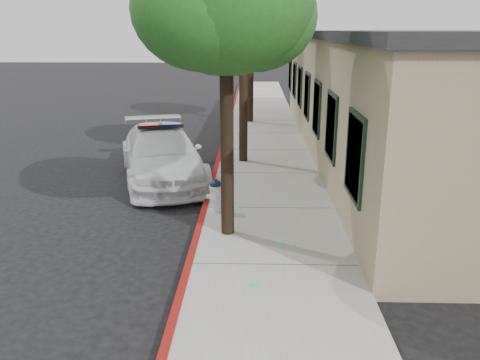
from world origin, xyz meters
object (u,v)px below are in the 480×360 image
object	(u,v)px
clapboard_building	(413,95)
street_tree_far	(252,14)
fire_hydrant	(216,195)
police_car	(162,154)
street_tree_mid	(244,7)
street_tree_near	(226,6)

from	to	relation	value
clapboard_building	street_tree_far	xyz separation A→B (m)	(-5.60, 5.67, 2.79)
clapboard_building	fire_hydrant	size ratio (longest dim) A/B	26.73
police_car	street_tree_mid	xyz separation A→B (m)	(2.36, 1.77, 4.14)
clapboard_building	street_tree_near	bearing A→B (deg)	-128.34
street_tree_mid	clapboard_building	bearing A→B (deg)	14.76
clapboard_building	police_car	world-z (taller)	clapboard_building
street_tree_mid	fire_hydrant	bearing A→B (deg)	-96.71
clapboard_building	street_tree_mid	size ratio (longest dim) A/B	3.30
clapboard_building	fire_hydrant	distance (m)	9.04
street_tree_near	fire_hydrant	bearing A→B (deg)	105.44
clapboard_building	police_car	size ratio (longest dim) A/B	3.63
street_tree_near	street_tree_mid	bearing A→B (deg)	88.15
police_car	street_tree_far	world-z (taller)	street_tree_far
street_tree_far	street_tree_mid	bearing A→B (deg)	-91.47
clapboard_building	police_car	xyz separation A→B (m)	(-8.15, -3.30, -1.35)
police_car	street_tree_mid	distance (m)	5.08
police_car	street_tree_mid	size ratio (longest dim) A/B	0.91
police_car	street_tree_near	size ratio (longest dim) A/B	0.95
street_tree_far	police_car	bearing A→B (deg)	-105.86
fire_hydrant	street_tree_mid	size ratio (longest dim) A/B	0.12
police_car	clapboard_building	bearing A→B (deg)	5.53
street_tree_far	street_tree_near	bearing A→B (deg)	-91.64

